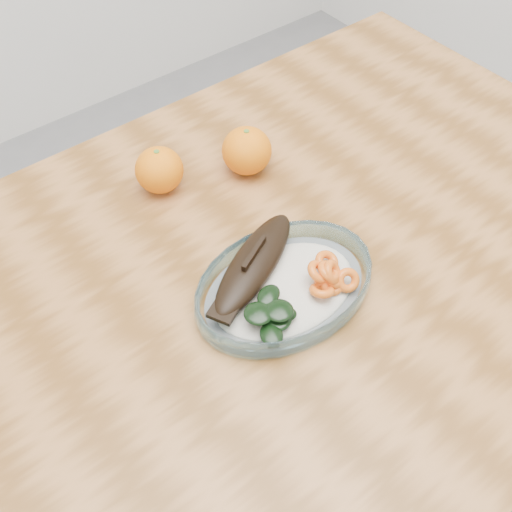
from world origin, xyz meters
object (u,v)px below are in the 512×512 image
dining_table (279,307)px  orange_left (159,170)px  orange_right (247,151)px  plated_meal (284,284)px

dining_table → orange_left: 0.27m
orange_left → orange_right: size_ratio=0.94×
plated_meal → dining_table: bearing=56.0°
orange_left → orange_right: orange_right is taller
dining_table → orange_left: (-0.05, 0.23, 0.13)m
dining_table → plated_meal: plated_meal is taller
dining_table → plated_meal: 0.13m
plated_meal → orange_left: (-0.02, 0.27, 0.02)m
plated_meal → orange_left: plated_meal is taller
plated_meal → orange_right: (0.11, 0.22, 0.02)m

